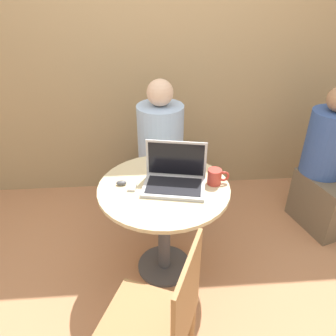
{
  "coord_description": "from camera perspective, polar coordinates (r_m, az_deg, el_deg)",
  "views": [
    {
      "loc": [
        -0.1,
        -1.67,
        1.83
      ],
      "look_at": [
        0.03,
        0.05,
        0.8
      ],
      "focal_mm": 35.0,
      "sensor_mm": 36.0,
      "label": 1
    }
  ],
  "objects": [
    {
      "name": "cell_phone",
      "position": [
        2.02,
        -6.22,
        -3.17
      ],
      "size": [
        0.06,
        0.09,
        0.02
      ],
      "color": "silver",
      "rests_on": "round_table"
    },
    {
      "name": "round_table",
      "position": [
        2.11,
        -0.71,
        -6.75
      ],
      "size": [
        0.82,
        0.82,
        0.7
      ],
      "color": "#4C4C51",
      "rests_on": "ground_plane"
    },
    {
      "name": "laptop",
      "position": [
        2.0,
        1.16,
        -1.62
      ],
      "size": [
        0.42,
        0.31,
        0.26
      ],
      "color": "#B7B7BC",
      "rests_on": "round_table"
    },
    {
      "name": "person_background",
      "position": [
        2.87,
        25.85,
        -0.67
      ],
      "size": [
        0.43,
        0.55,
        1.15
      ],
      "color": "brown",
      "rests_on": "ground_plane"
    },
    {
      "name": "back_wall",
      "position": [
        2.83,
        -2.33,
        20.08
      ],
      "size": [
        7.0,
        0.05,
        2.6
      ],
      "color": "tan",
      "rests_on": "ground_plane"
    },
    {
      "name": "ground_plane",
      "position": [
        2.48,
        -0.62,
        -16.71
      ],
      "size": [
        12.0,
        12.0,
        0.0
      ],
      "primitive_type": "plane",
      "color": "tan"
    },
    {
      "name": "computer_mouse",
      "position": [
        2.04,
        -8.13,
        -2.57
      ],
      "size": [
        0.06,
        0.04,
        0.03
      ],
      "color": "#4C4C51",
      "rests_on": "round_table"
    },
    {
      "name": "chair_empty",
      "position": [
        1.63,
        -1.39,
        -25.53
      ],
      "size": [
        0.53,
        0.53,
        0.92
      ],
      "color": "#9E7042",
      "rests_on": "ground_plane"
    },
    {
      "name": "coffee_cup",
      "position": [
        2.04,
        8.24,
        -1.5
      ],
      "size": [
        0.14,
        0.09,
        0.1
      ],
      "color": "#B2382D",
      "rests_on": "round_table"
    },
    {
      "name": "person_seated",
      "position": [
        2.7,
        -1.26,
        1.18
      ],
      "size": [
        0.36,
        0.55,
        1.19
      ],
      "color": "#3D4766",
      "rests_on": "ground_plane"
    }
  ]
}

